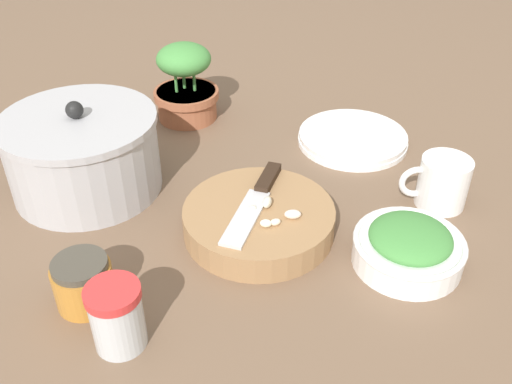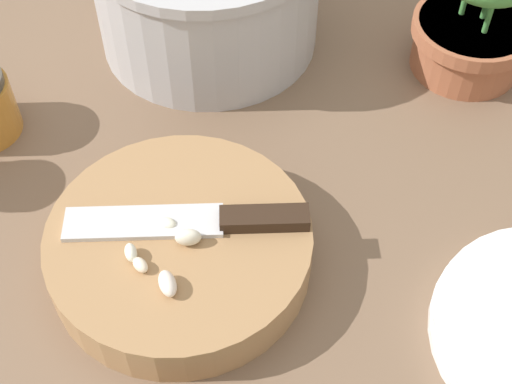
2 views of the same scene
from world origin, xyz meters
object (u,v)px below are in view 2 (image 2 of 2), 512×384
Objects in this scene: potted_herb at (477,14)px; cutting_board at (180,248)px; garlic_cloves at (166,256)px; chef_knife at (204,219)px.

cutting_board is at bearing -88.20° from potted_herb.
potted_herb is at bearing 93.87° from garlic_cloves.
garlic_cloves is (0.02, -0.02, 0.03)m from cutting_board.
cutting_board is at bearing 115.71° from chef_knife.
potted_herb reaches higher than garlic_cloves.
cutting_board is 0.40m from potted_herb.
garlic_cloves is 0.43m from potted_herb.
potted_herb is at bearing 91.80° from cutting_board.
garlic_cloves is at bearing 140.72° from chef_knife.
chef_knife reaches higher than cutting_board.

